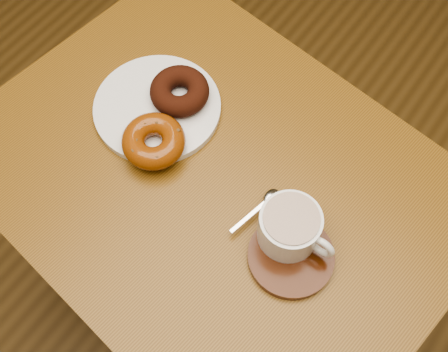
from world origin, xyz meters
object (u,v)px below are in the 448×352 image
Objects in this scene: saucer at (291,257)px; coffee_cup at (290,227)px; cafe_table at (215,205)px; donut_plate at (157,108)px.

coffee_cup is (-0.02, 0.02, 0.04)m from saucer.
donut_plate reaches higher than cafe_table.
donut_plate is at bearing 171.02° from cafe_table.
donut_plate and saucer have the same top height.
saucer is at bearing -48.77° from coffee_cup.
saucer is at bearing -15.29° from donut_plate.
cafe_table is at bearing 171.67° from coffee_cup.
cafe_table is at bearing -16.20° from donut_plate.
saucer is at bearing -7.26° from cafe_table.
saucer is 0.05m from coffee_cup.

